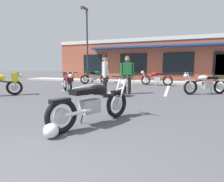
{
  "coord_description": "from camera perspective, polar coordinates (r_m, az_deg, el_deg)",
  "views": [
    {
      "loc": [
        1.58,
        -1.04,
        1.2
      ],
      "look_at": [
        0.0,
        3.41,
        0.55
      ],
      "focal_mm": 28.35,
      "sensor_mm": 36.0,
      "label": 1
    }
  ],
  "objects": [
    {
      "name": "ground_plane",
      "position": [
        5.41,
        2.03,
        -4.99
      ],
      "size": [
        80.0,
        80.0,
        0.0
      ],
      "primitive_type": "plane",
      "color": "#47474C"
    },
    {
      "name": "sidewalk_kerb",
      "position": [
        13.58,
        12.78,
        2.86
      ],
      "size": [
        22.0,
        1.8,
        0.14
      ],
      "primitive_type": "cube",
      "color": "#A8A59E",
      "rests_on": "ground_plane"
    },
    {
      "name": "brick_storefront_building",
      "position": [
        17.72,
        14.6,
        9.48
      ],
      "size": [
        17.8,
        6.42,
        3.57
      ],
      "color": "brown",
      "rests_on": "ground_plane"
    },
    {
      "name": "painted_stall_lines",
      "position": [
        10.04,
        10.32,
        0.85
      ],
      "size": [
        7.59,
        4.8,
        0.01
      ],
      "color": "silver",
      "rests_on": "ground_plane"
    },
    {
      "name": "motorcycle_foreground_classic",
      "position": [
        3.7,
        -5.9,
        -3.7
      ],
      "size": [
        1.18,
        1.96,
        0.98
      ],
      "color": "black",
      "rests_on": "ground_plane"
    },
    {
      "name": "motorcycle_black_cruiser",
      "position": [
        8.41,
        -14.19,
        3.01
      ],
      "size": [
        1.6,
        1.7,
        0.98
      ],
      "color": "black",
      "rests_on": "ground_plane"
    },
    {
      "name": "motorcycle_silver_naked",
      "position": [
        11.89,
        14.03,
        4.04
      ],
      "size": [
        2.1,
        0.75,
        0.98
      ],
      "color": "black",
      "rests_on": "ground_plane"
    },
    {
      "name": "motorcycle_blue_standard",
      "position": [
        8.73,
        27.87,
        2.07
      ],
      "size": [
        1.91,
        1.27,
        0.98
      ],
      "color": "black",
      "rests_on": "ground_plane"
    },
    {
      "name": "motorcycle_orange_scrambler",
      "position": [
        12.76,
        -5.07,
        4.78
      ],
      "size": [
        1.78,
        1.5,
        0.98
      ],
      "color": "black",
      "rests_on": "ground_plane"
    },
    {
      "name": "person_in_shorts_foreground",
      "position": [
        7.82,
        4.92,
        5.98
      ],
      "size": [
        0.6,
        0.35,
        1.68
      ],
      "color": "black",
      "rests_on": "ground_plane"
    },
    {
      "name": "person_by_back_row",
      "position": [
        6.98,
        -2.29,
        5.78
      ],
      "size": [
        0.37,
        0.6,
        1.68
      ],
      "color": "black",
      "rests_on": "ground_plane"
    },
    {
      "name": "helmet_on_pavement",
      "position": [
        3.23,
        -19.0,
        -11.96
      ],
      "size": [
        0.26,
        0.26,
        0.26
      ],
      "color": "silver",
      "rests_on": "ground_plane"
    },
    {
      "name": "parking_lot_lamp_post",
      "position": [
        13.98,
        -8.23,
        17.1
      ],
      "size": [
        0.24,
        0.76,
        5.43
      ],
      "color": "#2D2D33",
      "rests_on": "ground_plane"
    }
  ]
}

